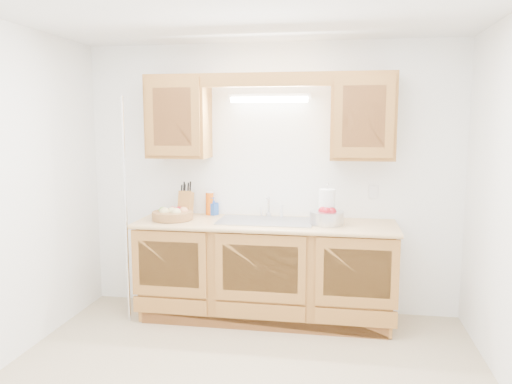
% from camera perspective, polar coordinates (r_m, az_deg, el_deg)
% --- Properties ---
extents(room, '(3.52, 3.50, 2.50)m').
position_cam_1_polar(room, '(3.23, -2.00, -1.42)').
color(room, tan).
rests_on(room, ground).
extents(base_cabinets, '(2.20, 0.60, 0.86)m').
position_cam_1_polar(base_cabinets, '(4.57, 1.08, -9.06)').
color(base_cabinets, '#A77131').
rests_on(base_cabinets, ground).
extents(countertop, '(2.30, 0.63, 0.04)m').
position_cam_1_polar(countertop, '(4.44, 1.06, -3.68)').
color(countertop, tan).
rests_on(countertop, base_cabinets).
extents(upper_cabinet_left, '(0.55, 0.33, 0.75)m').
position_cam_1_polar(upper_cabinet_left, '(4.69, -8.83, 8.46)').
color(upper_cabinet_left, '#A77131').
rests_on(upper_cabinet_left, room).
extents(upper_cabinet_right, '(0.55, 0.33, 0.75)m').
position_cam_1_polar(upper_cabinet_right, '(4.46, 12.11, 8.41)').
color(upper_cabinet_right, '#A77131').
rests_on(upper_cabinet_right, room).
extents(valance, '(2.20, 0.05, 0.12)m').
position_cam_1_polar(valance, '(4.37, 1.12, 12.73)').
color(valance, '#A77131').
rests_on(valance, room).
extents(fluorescent_fixture, '(0.76, 0.08, 0.08)m').
position_cam_1_polar(fluorescent_fixture, '(4.59, 1.53, 10.71)').
color(fluorescent_fixture, white).
rests_on(fluorescent_fixture, room).
extents(sink, '(0.84, 0.46, 0.36)m').
position_cam_1_polar(sink, '(4.47, 1.11, -4.28)').
color(sink, '#9E9EA3').
rests_on(sink, countertop).
extents(wire_shelf_pole, '(0.03, 0.03, 2.00)m').
position_cam_1_polar(wire_shelf_pole, '(4.52, -14.66, -2.20)').
color(wire_shelf_pole, silver).
rests_on(wire_shelf_pole, ground).
extents(outlet_plate, '(0.08, 0.01, 0.12)m').
position_cam_1_polar(outlet_plate, '(4.66, 13.26, 0.03)').
color(outlet_plate, white).
rests_on(outlet_plate, room).
extents(fruit_basket, '(0.45, 0.45, 0.11)m').
position_cam_1_polar(fruit_basket, '(4.59, -9.51, -2.52)').
color(fruit_basket, '#90613A').
rests_on(fruit_basket, countertop).
extents(knife_block, '(0.12, 0.19, 0.34)m').
position_cam_1_polar(knife_block, '(4.75, -8.03, -1.29)').
color(knife_block, '#A77131').
rests_on(knife_block, countertop).
extents(orange_canister, '(0.09, 0.09, 0.23)m').
position_cam_1_polar(orange_canister, '(4.78, -5.32, -1.26)').
color(orange_canister, '#DA5A0C').
rests_on(orange_canister, countertop).
extents(soap_bottle, '(0.10, 0.10, 0.17)m').
position_cam_1_polar(soap_bottle, '(4.77, -4.91, -1.61)').
color(soap_bottle, '#2451B4').
rests_on(soap_bottle, countertop).
extents(sponge, '(0.12, 0.09, 0.02)m').
position_cam_1_polar(sponge, '(4.64, 8.14, -2.89)').
color(sponge, '#CC333F').
rests_on(sponge, countertop).
extents(paper_towel, '(0.17, 0.17, 0.35)m').
position_cam_1_polar(paper_towel, '(4.40, 8.11, -1.64)').
color(paper_towel, silver).
rests_on(paper_towel, countertop).
extents(apple_bowl, '(0.34, 0.34, 0.15)m').
position_cam_1_polar(apple_bowl, '(4.36, 8.10, -2.82)').
color(apple_bowl, silver).
rests_on(apple_bowl, countertop).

